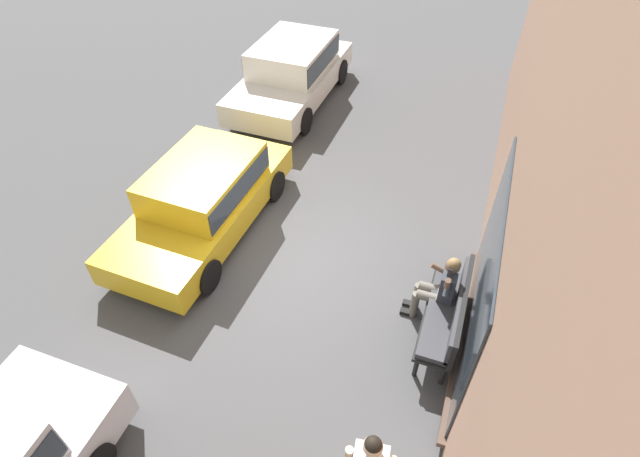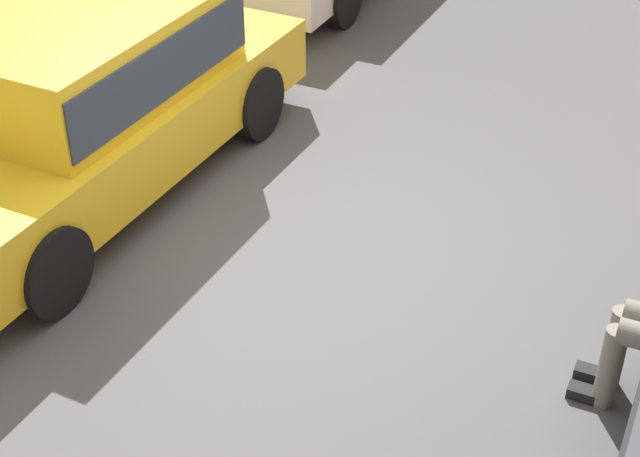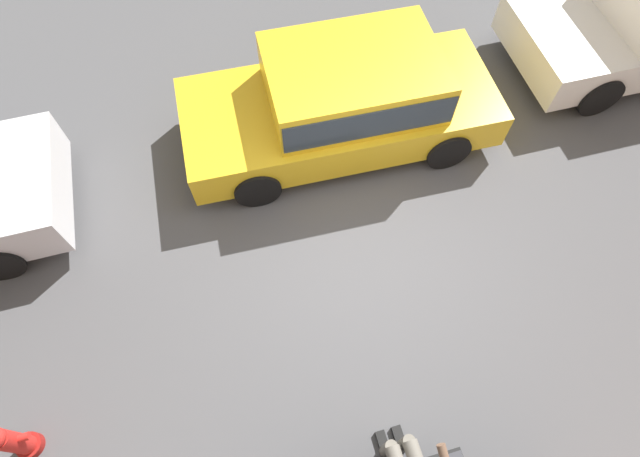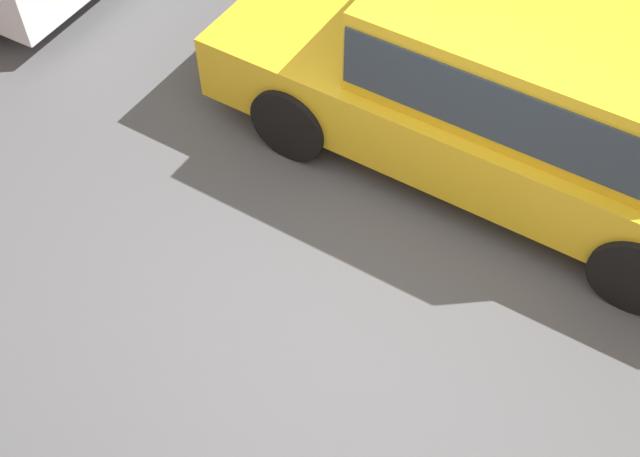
% 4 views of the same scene
% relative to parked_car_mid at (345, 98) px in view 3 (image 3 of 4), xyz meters
% --- Properties ---
extents(ground_plane, '(60.00, 60.00, 0.00)m').
position_rel_parked_car_mid_xyz_m(ground_plane, '(0.27, 1.79, -0.75)').
color(ground_plane, '#4C4C4F').
extents(parked_car_mid, '(4.24, 1.95, 1.37)m').
position_rel_parked_car_mid_xyz_m(parked_car_mid, '(0.00, 0.00, 0.00)').
color(parked_car_mid, gold).
rests_on(parked_car_mid, ground_plane).
extents(fire_hydrant, '(0.38, 0.26, 0.81)m').
position_rel_parked_car_mid_xyz_m(fire_hydrant, '(4.34, 3.10, -0.36)').
color(fire_hydrant, maroon).
rests_on(fire_hydrant, ground_plane).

